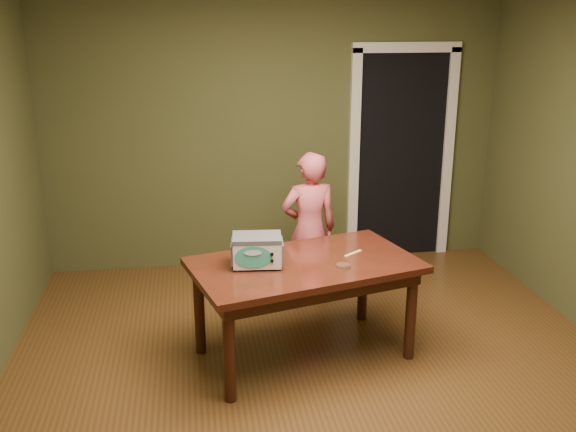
{
  "coord_description": "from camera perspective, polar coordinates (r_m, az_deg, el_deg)",
  "views": [
    {
      "loc": [
        -0.85,
        -3.72,
        2.45
      ],
      "look_at": [
        -0.11,
        1.0,
        0.95
      ],
      "focal_mm": 40.0,
      "sensor_mm": 36.0,
      "label": 1
    }
  ],
  "objects": [
    {
      "name": "room_shell",
      "position": [
        3.88,
        3.87,
        6.37
      ],
      "size": [
        4.52,
        5.02,
        2.61
      ],
      "color": "#474B28",
      "rests_on": "ground"
    },
    {
      "name": "baking_pan",
      "position": [
        4.55,
        4.94,
        -4.41
      ],
      "size": [
        0.1,
        0.1,
        0.02
      ],
      "color": "silver",
      "rests_on": "dining_table"
    },
    {
      "name": "dining_table",
      "position": [
        4.67,
        1.48,
        -5.25
      ],
      "size": [
        1.78,
        1.28,
        0.75
      ],
      "rotation": [
        0.0,
        0.0,
        0.26
      ],
      "color": "#34170B",
      "rests_on": "floor"
    },
    {
      "name": "doorway",
      "position": [
        6.98,
        9.22,
        5.7
      ],
      "size": [
        1.1,
        0.66,
        2.25
      ],
      "color": "black",
      "rests_on": "ground"
    },
    {
      "name": "spatula",
      "position": [
        4.81,
        5.82,
        -3.32
      ],
      "size": [
        0.16,
        0.13,
        0.01
      ],
      "primitive_type": "cube",
      "rotation": [
        0.0,
        0.0,
        0.64
      ],
      "color": "#EBCD66",
      "rests_on": "dining_table"
    },
    {
      "name": "child",
      "position": [
        5.53,
        1.9,
        -1.21
      ],
      "size": [
        0.53,
        0.38,
        1.36
      ],
      "primitive_type": "imported",
      "rotation": [
        0.0,
        0.0,
        3.25
      ],
      "color": "#C8525A",
      "rests_on": "floor"
    },
    {
      "name": "floor",
      "position": [
        4.53,
        3.41,
        -15.32
      ],
      "size": [
        5.0,
        5.0,
        0.0
      ],
      "primitive_type": "plane",
      "color": "brown",
      "rests_on": "ground"
    },
    {
      "name": "toy_oven",
      "position": [
        4.53,
        -2.77,
        -2.99
      ],
      "size": [
        0.38,
        0.28,
        0.23
      ],
      "rotation": [
        0.0,
        0.0,
        -0.09
      ],
      "color": "#4C4F54",
      "rests_on": "dining_table"
    }
  ]
}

